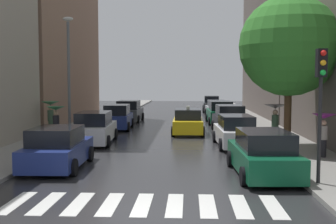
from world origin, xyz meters
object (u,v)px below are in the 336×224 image
object	(u,v)px
parked_car_right_nearest	(263,154)
pedestrian_far_side	(275,114)
parked_car_right_fifth	(217,109)
pedestrian_near_tree	(50,110)
parked_car_left_third	(117,118)
taxi_midroad	(188,122)
parked_car_right_second	(235,132)
parked_car_right_third	(229,119)
street_tree_right	(289,46)
pedestrian_foreground	(324,126)
traffic_light_right_corner	(321,86)
parked_car_right_fourth	(220,113)
parked_car_left_fourth	(129,112)
lamp_post_left	(69,69)
pedestrian_by_kerb	(56,115)
parked_car_left_second	(94,129)
parked_car_right_sixth	(211,104)
parked_car_left_nearest	(57,149)

from	to	relation	value
parked_car_right_nearest	pedestrian_far_side	world-z (taller)	pedestrian_far_side
parked_car_right_fifth	pedestrian_near_tree	bearing A→B (deg)	141.69
parked_car_left_third	taxi_midroad	world-z (taller)	taxi_midroad
parked_car_right_second	parked_car_right_third	bearing A→B (deg)	-5.25
parked_car_right_nearest	street_tree_right	distance (m)	7.68
parked_car_left_third	pedestrian_foreground	bearing A→B (deg)	-137.62
pedestrian_far_side	traffic_light_right_corner	size ratio (longest dim) A/B	0.48
pedestrian_far_side	parked_car_right_fourth	bearing A→B (deg)	109.87
parked_car_left_fourth	pedestrian_far_side	world-z (taller)	pedestrian_far_side
lamp_post_left	pedestrian_far_side	bearing A→B (deg)	-8.22
pedestrian_far_side	parked_car_left_fourth	bearing A→B (deg)	136.62
pedestrian_by_kerb	street_tree_right	bearing A→B (deg)	114.39
parked_car_left_second	traffic_light_right_corner	distance (m)	13.24
taxi_midroad	pedestrian_far_side	xyz separation A→B (m)	(4.54, -5.23, 0.94)
parked_car_right_fifth	pedestrian_by_kerb	xyz separation A→B (m)	(-10.16, -17.45, 0.77)
street_tree_right	parked_car_right_nearest	bearing A→B (deg)	-110.82
parked_car_left_third	pedestrian_by_kerb	xyz separation A→B (m)	(-2.37, -6.37, 0.70)
parked_car_left_second	parked_car_right_sixth	size ratio (longest dim) A/B	1.04
parked_car_right_nearest	parked_car_right_third	world-z (taller)	parked_car_right_third
pedestrian_foreground	traffic_light_right_corner	size ratio (longest dim) A/B	0.44
taxi_midroad	parked_car_right_nearest	bearing A→B (deg)	-167.04
parked_car_right_fourth	pedestrian_near_tree	xyz separation A→B (m)	(-10.97, -8.71, 0.82)
parked_car_left_nearest	pedestrian_far_side	xyz separation A→B (m)	(9.64, 5.79, 0.93)
parked_car_right_second	parked_car_right_third	size ratio (longest dim) A/B	1.02
parked_car_left_fourth	traffic_light_right_corner	world-z (taller)	traffic_light_right_corner
parked_car_left_second	parked_car_right_nearest	bearing A→B (deg)	-135.98
parked_car_left_fourth	parked_car_right_fifth	bearing A→B (deg)	-53.35
parked_car_right_third	pedestrian_far_side	bearing A→B (deg)	-166.73
parked_car_left_nearest	parked_car_right_fifth	xyz separation A→B (m)	(7.85, 24.37, -0.03)
parked_car_left_nearest	pedestrian_foreground	distance (m)	11.18
taxi_midroad	parked_car_left_fourth	bearing A→B (deg)	32.48
parked_car_left_third	parked_car_right_fourth	bearing A→B (deg)	-62.52
parked_car_right_fourth	parked_car_left_third	bearing A→B (deg)	117.45
parked_car_right_second	pedestrian_near_tree	bearing A→B (deg)	71.30
parked_car_right_fifth	street_tree_right	xyz separation A→B (m)	(2.24, -19.34, 4.40)
parked_car_left_nearest	street_tree_right	distance (m)	12.10
parked_car_right_sixth	parked_car_left_nearest	bearing A→B (deg)	167.53
parked_car_left_third	parked_car_right_fifth	bearing A→B (deg)	-37.02
parked_car_right_second	traffic_light_right_corner	world-z (taller)	traffic_light_right_corner
parked_car_left_second	parked_car_right_third	bearing A→B (deg)	-58.14
parked_car_right_nearest	taxi_midroad	distance (m)	12.21
pedestrian_by_kerb	parked_car_left_fourth	bearing A→B (deg)	-158.22
parked_car_left_fourth	parked_car_left_nearest	bearing A→B (deg)	-178.83
parked_car_right_fourth	traffic_light_right_corner	bearing A→B (deg)	-177.32
parked_car_right_third	taxi_midroad	distance (m)	2.94
parked_car_left_nearest	parked_car_right_sixth	bearing A→B (deg)	-15.69
parked_car_right_second	parked_car_right_fourth	world-z (taller)	parked_car_right_fourth
parked_car_left_fourth	traffic_light_right_corner	bearing A→B (deg)	-155.22
parked_car_left_nearest	parked_car_left_fourth	distance (m)	18.88
pedestrian_foreground	pedestrian_far_side	xyz separation A→B (m)	(-1.31, 3.65, 0.19)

